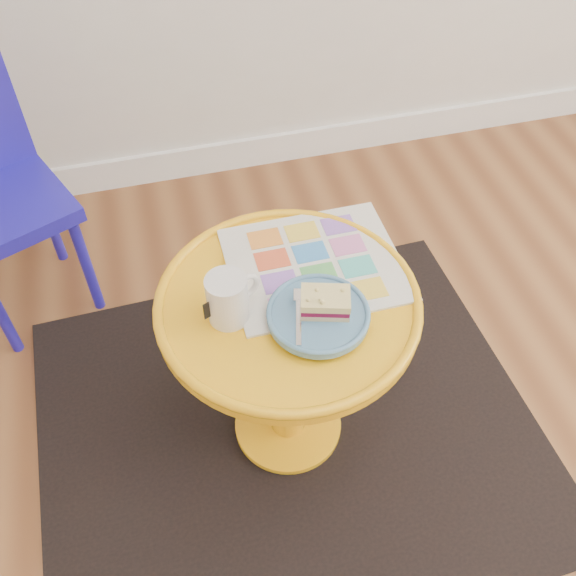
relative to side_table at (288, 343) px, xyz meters
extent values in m
cube|color=white|center=(0.58, 1.14, -0.32)|extent=(4.00, 0.02, 0.12)
cube|color=black|center=(0.00, 0.00, -0.38)|extent=(1.33, 1.14, 0.01)
cylinder|color=#FFB015|center=(0.00, 0.00, -0.37)|extent=(0.28, 0.28, 0.02)
cylinder|color=#FFB015|center=(0.00, 0.00, -0.12)|extent=(0.09, 0.09, 0.48)
cylinder|color=#FFB015|center=(0.00, 0.00, 0.13)|extent=(0.56, 0.56, 0.03)
cylinder|color=#231BB4|center=(-0.46, 0.57, -0.21)|extent=(0.03, 0.03, 0.35)
cylinder|color=#231BB4|center=(-0.57, 0.81, -0.21)|extent=(0.03, 0.03, 0.35)
cube|color=#231BB4|center=(-0.64, 0.64, 0.01)|extent=(0.44, 0.44, 0.04)
cube|color=silver|center=(0.08, 0.08, 0.15)|extent=(0.37, 0.32, 0.01)
cylinder|color=silver|center=(-0.13, -0.01, 0.20)|extent=(0.08, 0.08, 0.11)
torus|color=silver|center=(-0.08, 0.01, 0.21)|extent=(0.06, 0.04, 0.06)
cylinder|color=#D1B78C|center=(-0.13, -0.01, 0.25)|extent=(0.08, 0.08, 0.01)
cylinder|color=teal|center=(0.04, -0.07, 0.16)|extent=(0.08, 0.08, 0.01)
cylinder|color=teal|center=(0.04, -0.07, 0.17)|extent=(0.21, 0.21, 0.02)
cube|color=#D3BC8C|center=(0.06, -0.06, 0.18)|extent=(0.11, 0.09, 0.01)
cube|color=maroon|center=(0.06, -0.06, 0.20)|extent=(0.11, 0.09, 0.01)
cube|color=#EADB8C|center=(0.06, -0.06, 0.21)|extent=(0.11, 0.09, 0.02)
cube|color=silver|center=(0.00, -0.08, 0.18)|extent=(0.04, 0.11, 0.00)
cube|color=silver|center=(0.02, -0.02, 0.18)|extent=(0.03, 0.04, 0.00)
camera|label=1|loc=(-0.22, -0.83, 1.17)|focal=40.00mm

